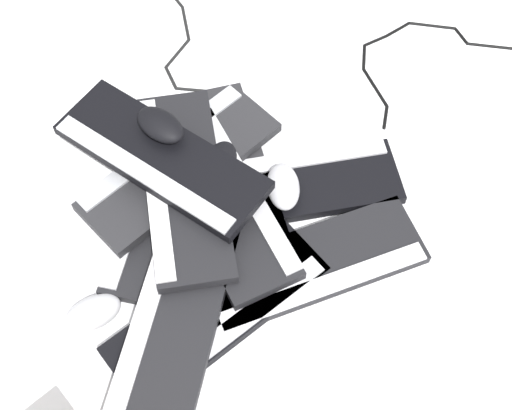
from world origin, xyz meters
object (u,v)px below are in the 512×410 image
at_px(keyboard_0, 216,310).
at_px(mouse_4, 219,164).
at_px(keyboard_4, 165,204).
at_px(keyboard_6, 222,200).
at_px(keyboard_8, 183,185).
at_px(mouse_3, 283,187).
at_px(keyboard_2, 294,185).
at_px(keyboard_7, 179,165).
at_px(keyboard_5, 172,328).
at_px(mouse_2, 93,313).
at_px(mouse_0, 217,175).
at_px(keyboard_9, 161,158).
at_px(keyboard_1, 313,265).
at_px(keyboard_3, 230,172).
at_px(mouse_1, 160,125).

xyz_separation_m(keyboard_0, mouse_4, (-0.27, -0.09, 0.07)).
height_order(keyboard_4, keyboard_6, keyboard_6).
height_order(keyboard_8, mouse_3, keyboard_8).
relative_size(keyboard_2, keyboard_7, 1.00).
relative_size(keyboard_5, keyboard_8, 0.98).
height_order(keyboard_6, keyboard_8, keyboard_8).
bearing_deg(mouse_3, mouse_2, 120.57).
relative_size(mouse_2, mouse_3, 1.00).
bearing_deg(mouse_2, keyboard_8, 30.17).
relative_size(keyboard_6, mouse_4, 3.81).
height_order(keyboard_4, mouse_0, mouse_0).
bearing_deg(keyboard_4, mouse_4, 133.77).
relative_size(keyboard_5, mouse_3, 4.11).
bearing_deg(mouse_4, keyboard_5, 5.53).
xyz_separation_m(keyboard_9, mouse_4, (-0.04, 0.11, -0.02)).
height_order(keyboard_0, mouse_0, mouse_0).
height_order(keyboard_0, mouse_2, mouse_2).
xyz_separation_m(keyboard_0, mouse_0, (-0.25, -0.08, 0.07)).
xyz_separation_m(mouse_3, mouse_4, (0.01, -0.13, 0.03)).
bearing_deg(keyboard_9, keyboard_1, 75.18).
relative_size(keyboard_3, mouse_2, 4.10).
bearing_deg(keyboard_7, keyboard_6, 64.88).
height_order(keyboard_2, mouse_4, mouse_4).
bearing_deg(keyboard_0, keyboard_7, -147.07).
distance_m(keyboard_0, mouse_0, 0.27).
relative_size(keyboard_4, keyboard_6, 1.08).
height_order(keyboard_0, mouse_1, mouse_1).
bearing_deg(keyboard_8, keyboard_6, 94.72).
relative_size(keyboard_3, keyboard_5, 1.00).
bearing_deg(keyboard_0, keyboard_8, -146.10).
height_order(keyboard_2, mouse_2, mouse_2).
distance_m(keyboard_6, keyboard_8, 0.08).
bearing_deg(keyboard_4, keyboard_6, 103.30).
relative_size(keyboard_2, mouse_4, 4.17).
height_order(keyboard_3, mouse_4, mouse_4).
height_order(keyboard_0, keyboard_7, keyboard_7).
height_order(keyboard_6, mouse_2, keyboard_6).
bearing_deg(keyboard_9, mouse_4, 108.59).
bearing_deg(keyboard_4, mouse_0, 122.30).
bearing_deg(mouse_3, keyboard_7, 70.24).
bearing_deg(mouse_2, mouse_4, 25.03).
relative_size(keyboard_4, keyboard_7, 0.99).
bearing_deg(keyboard_8, keyboard_5, 16.16).
relative_size(keyboard_2, mouse_0, 4.17).
bearing_deg(mouse_1, keyboard_1, -178.71).
height_order(mouse_0, mouse_2, mouse_0).
bearing_deg(keyboard_9, keyboard_2, 105.75).
distance_m(mouse_1, mouse_2, 0.39).
xyz_separation_m(keyboard_4, mouse_2, (0.26, -0.04, 0.01)).
bearing_deg(keyboard_2, keyboard_4, -62.83).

